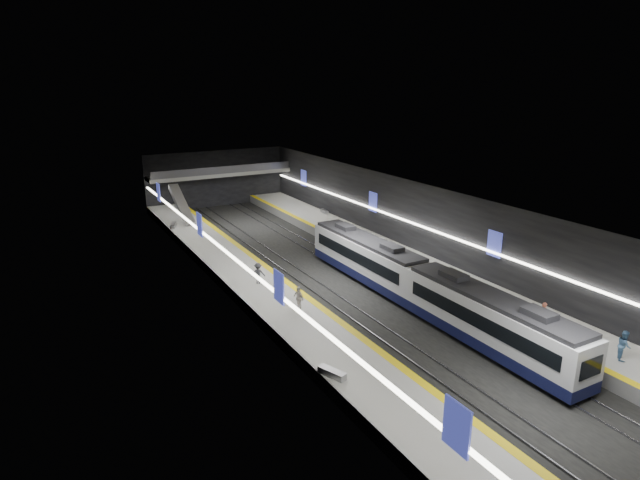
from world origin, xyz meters
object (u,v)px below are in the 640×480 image
train (419,283)px  bench_left_far (173,225)px  passenger_left_a (299,298)px  bench_right_far (324,212)px  escalator (181,205)px  passenger_left_b (258,273)px  bench_left_near (332,373)px  passenger_right_a (543,315)px  passenger_right_b (624,345)px

train → bench_left_far: 32.76m
passenger_left_a → bench_right_far: bearing=134.9°
passenger_left_a → escalator: bearing=168.9°
escalator → bench_right_far: 18.00m
bench_right_far → bench_left_far: bearing=176.0°
escalator → passenger_left_b: (-0.06, -24.49, -0.99)m
escalator → bench_right_far: bearing=-18.4°
bench_left_near → bench_left_far: bearing=68.9°
bench_left_near → bench_left_far: (0.12, 37.39, 0.01)m
train → passenger_left_b: train is taller
escalator → train: bearing=-73.4°
bench_left_near → passenger_left_a: 9.76m
escalator → passenger_left_b: 24.51m
passenger_right_a → passenger_right_b: passenger_right_b is taller
passenger_right_a → passenger_left_a: (-13.68, 10.95, -0.02)m
bench_left_far → passenger_right_a: 42.15m
passenger_right_b → bench_left_near: bearing=114.8°
train → escalator: bearing=106.6°
escalator → bench_left_near: (-2.00, -40.38, -1.68)m
passenger_right_a → passenger_left_b: bearing=33.7°
escalator → passenger_left_a: size_ratio=4.33×
bench_left_far → bench_right_far: bench_left_far is taller
escalator → bench_left_far: 3.90m
bench_left_far → passenger_right_b: 47.46m
escalator → passenger_right_a: 44.29m
passenger_right_b → train: bearing=66.6°
bench_left_near → bench_right_far: 39.58m
escalator → passenger_right_b: bearing=-72.6°
bench_left_far → train: bearing=-47.6°
passenger_left_b → train: bearing=163.1°
escalator → bench_left_far: size_ratio=4.18×
passenger_left_b → passenger_right_a: bearing=154.2°
passenger_right_b → passenger_left_a: passenger_right_b is taller
train → bench_right_far: bearing=75.9°
bench_left_far → passenger_right_b: passenger_right_b is taller
bench_left_far → passenger_right_b: bearing=-48.3°
bench_right_far → passenger_left_b: (-17.06, -18.83, 0.71)m
train → passenger_right_b: 14.71m
train → passenger_left_a: 9.80m
bench_left_far → passenger_right_a: bearing=-46.4°
passenger_left_a → passenger_left_b: (-0.59, 6.49, -0.01)m
bench_left_far → passenger_right_b: (16.72, -44.41, 0.73)m
escalator → bench_left_near: 40.46m
train → escalator: (-10.00, 33.50, 0.70)m
train → bench_left_far: size_ratio=15.71×
bench_left_near → bench_right_far: bench_left_near is taller
train → bench_right_far: size_ratio=18.23×
train → passenger_left_b: (-10.06, 9.01, -0.28)m
escalator → passenger_left_b: bearing=-90.1°
passenger_right_b → passenger_right_a: bearing=53.9°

